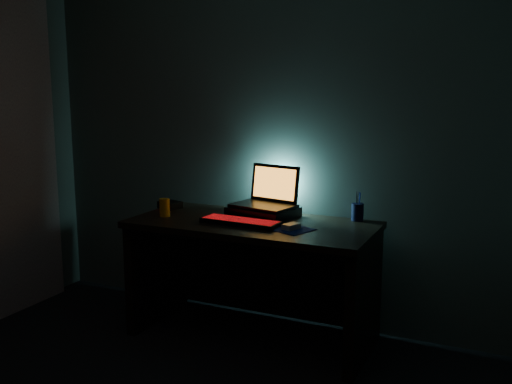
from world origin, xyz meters
TOP-DOWN VIEW (x-y plane):
  - room at (0.00, 0.00)m, footprint 3.50×4.00m
  - desk at (0.00, 1.67)m, footprint 1.50×0.70m
  - curtain at (-1.71, 1.42)m, footprint 0.06×0.65m
  - riser at (-0.00, 1.79)m, footprint 0.45×0.37m
  - laptop at (0.01, 1.84)m, footprint 0.42×0.35m
  - keyboard at (-0.04, 1.53)m, footprint 0.50×0.19m
  - mousepad at (0.29, 1.53)m, footprint 0.28×0.26m
  - mouse at (0.29, 1.53)m, footprint 0.09×0.12m
  - pen_cup at (0.58, 1.92)m, footprint 0.09×0.09m
  - juice_glass at (-0.57, 1.52)m, footprint 0.09×0.09m
  - router at (-0.68, 1.75)m, footprint 0.17×0.15m

SIDE VIEW (x-z plane):
  - desk at x=0.00m, z-range 0.12..0.87m
  - mousepad at x=0.29m, z-range 0.75..0.75m
  - keyboard at x=-0.04m, z-range 0.75..0.78m
  - mouse at x=0.29m, z-range 0.75..0.79m
  - router at x=-0.68m, z-range 0.75..0.80m
  - riser at x=0.00m, z-range 0.75..0.81m
  - pen_cup at x=0.58m, z-range 0.75..0.86m
  - juice_glass at x=-0.57m, z-range 0.75..0.86m
  - laptop at x=0.01m, z-range 0.74..1.00m
  - curtain at x=-1.71m, z-range 0.00..2.30m
  - room at x=0.00m, z-range 0.00..2.50m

